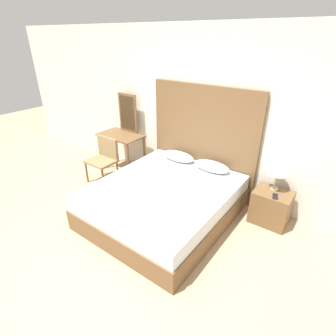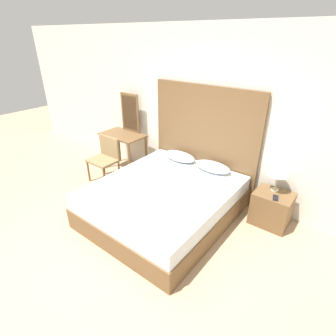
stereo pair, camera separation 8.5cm
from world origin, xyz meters
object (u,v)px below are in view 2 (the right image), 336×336
phone_on_nightstand (276,198)px  bed (164,201)px  table_lamp (279,170)px  vanity_desk (123,141)px  phone_on_bed (189,182)px  nightstand (271,208)px  chair (106,156)px

phone_on_nightstand → bed: bearing=-152.3°
table_lamp → phone_on_nightstand: (0.07, -0.19, -0.33)m
phone_on_nightstand → vanity_desk: 3.01m
phone_on_bed → bed: bearing=-127.4°
phone_on_bed → table_lamp: (1.08, 0.61, 0.30)m
vanity_desk → table_lamp: bearing=3.6°
nightstand → phone_on_nightstand: size_ratio=3.18×
phone_on_nightstand → chair: bearing=-170.6°
bed → vanity_desk: 1.81m
chair → bed: bearing=-8.5°
phone_on_nightstand → chair: size_ratio=0.19×
chair → nightstand: bearing=11.6°
phone_on_bed → vanity_desk: 1.91m
bed → phone_on_nightstand: size_ratio=12.98×
nightstand → chair: size_ratio=0.61×
vanity_desk → nightstand: bearing=2.0°
nightstand → chair: bearing=-168.4°
phone_on_bed → vanity_desk: bearing=167.2°
bed → phone_on_nightstand: 1.59m
table_lamp → vanity_desk: table_lamp is taller
phone_on_bed → nightstand: phone_on_bed is taller
table_lamp → vanity_desk: (-2.94, -0.19, -0.21)m
vanity_desk → chair: bearing=-85.7°
phone_on_nightstand → chair: chair is taller
nightstand → vanity_desk: (-2.96, -0.10, 0.38)m
table_lamp → phone_on_nightstand: table_lamp is taller
bed → chair: 1.61m
phone_on_bed → table_lamp: size_ratio=0.36×
phone_on_nightstand → vanity_desk: vanity_desk is taller
chair → phone_on_nightstand: bearing=9.4°
bed → table_lamp: bearing=34.9°
phone_on_nightstand → phone_on_bed: bearing=-160.0°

